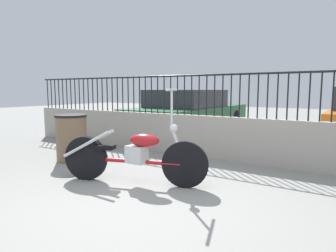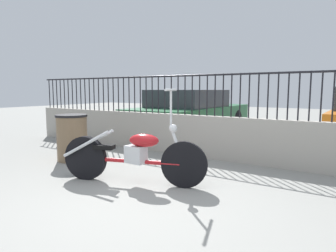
% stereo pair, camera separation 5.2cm
% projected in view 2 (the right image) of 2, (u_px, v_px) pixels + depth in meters
% --- Properties ---
extents(ground_plane, '(40.00, 40.00, 0.00)m').
position_uv_depth(ground_plane, '(140.00, 207.00, 3.33)').
color(ground_plane, gray).
extents(low_wall, '(10.76, 0.18, 0.81)m').
position_uv_depth(low_wall, '(230.00, 139.00, 5.44)').
color(low_wall, '#9E998E').
rests_on(low_wall, ground_plane).
extents(fence_railing, '(10.76, 0.04, 0.78)m').
position_uv_depth(fence_railing, '(232.00, 89.00, 5.33)').
color(fence_railing, black).
rests_on(fence_railing, low_wall).
extents(motorcycle_red, '(2.02, 0.84, 1.32)m').
position_uv_depth(motorcycle_red, '(127.00, 155.00, 4.15)').
color(motorcycle_red, black).
rests_on(motorcycle_red, ground_plane).
extents(trash_bin, '(0.57, 0.57, 0.85)m').
position_uv_depth(trash_bin, '(72.00, 137.00, 5.49)').
color(trash_bin, brown).
rests_on(trash_bin, ground_plane).
extents(car_green, '(1.94, 4.61, 1.29)m').
position_uv_depth(car_green, '(190.00, 111.00, 9.05)').
color(car_green, black).
rests_on(car_green, ground_plane).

